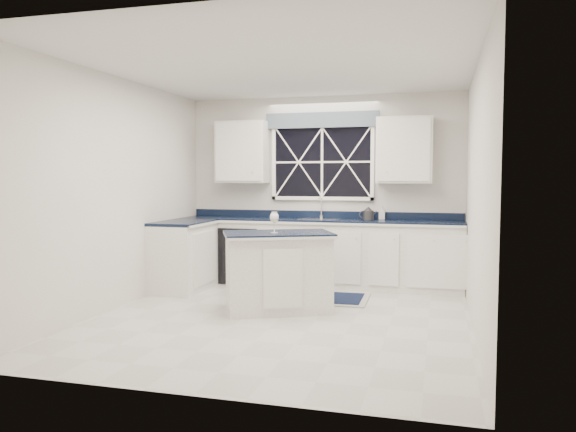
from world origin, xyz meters
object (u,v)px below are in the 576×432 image
(wine_glass, at_px, (274,218))
(soap_bottle, at_px, (382,213))
(kettle, at_px, (368,214))
(faucet, at_px, (321,207))
(dishwasher, at_px, (245,254))
(island, at_px, (278,271))

(wine_glass, xyz_separation_m, soap_bottle, (1.02, 1.89, -0.04))
(soap_bottle, bearing_deg, kettle, -152.22)
(faucet, distance_m, kettle, 0.69)
(dishwasher, distance_m, wine_glass, 2.03)
(soap_bottle, bearing_deg, faucet, -178.32)
(faucet, height_order, wine_glass, faucet)
(island, xyz_separation_m, kettle, (0.81, 1.72, 0.57))
(island, distance_m, wine_glass, 0.62)
(faucet, relative_size, soap_bottle, 1.62)
(kettle, bearing_deg, island, -136.87)
(dishwasher, bearing_deg, wine_glass, -60.39)
(faucet, bearing_deg, dishwasher, -169.98)
(dishwasher, relative_size, wine_glass, 3.44)
(island, relative_size, kettle, 5.82)
(dishwasher, bearing_deg, kettle, 3.94)
(island, distance_m, kettle, 1.99)
(kettle, xyz_separation_m, wine_glass, (-0.84, -1.80, 0.05))
(island, relative_size, wine_glass, 5.90)
(dishwasher, height_order, faucet, faucet)
(wine_glass, bearing_deg, faucet, 85.41)
(dishwasher, height_order, wine_glass, wine_glass)
(island, distance_m, soap_bottle, 2.15)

